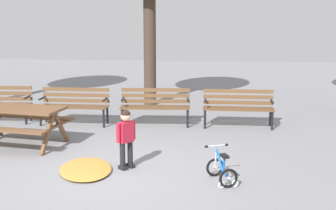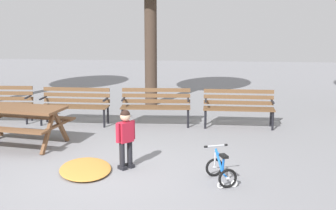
# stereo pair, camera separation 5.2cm
# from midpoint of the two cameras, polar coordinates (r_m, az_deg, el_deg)

# --- Properties ---
(ground) EXTENTS (36.00, 36.00, 0.00)m
(ground) POSITION_cam_midpoint_polar(r_m,az_deg,el_deg) (7.49, -8.05, -8.80)
(ground) COLOR gray
(picnic_table) EXTENTS (2.00, 1.62, 0.79)m
(picnic_table) POSITION_cam_midpoint_polar(r_m,az_deg,el_deg) (9.44, -18.39, -1.29)
(picnic_table) COLOR brown
(picnic_table) RESTS_ON ground
(park_bench_left) EXTENTS (1.60, 0.47, 0.85)m
(park_bench_left) POSITION_cam_midpoint_polar(r_m,az_deg,el_deg) (10.89, -11.73, 0.27)
(park_bench_left) COLOR brown
(park_bench_left) RESTS_ON ground
(park_bench_right) EXTENTS (1.63, 0.56, 0.85)m
(park_bench_right) POSITION_cam_midpoint_polar(r_m,az_deg,el_deg) (10.59, -1.73, 0.19)
(park_bench_right) COLOR brown
(park_bench_right) RESTS_ON ground
(park_bench_far_right) EXTENTS (1.60, 0.46, 0.85)m
(park_bench_far_right) POSITION_cam_midpoint_polar(r_m,az_deg,el_deg) (10.54, 8.61, 0.01)
(park_bench_far_right) COLOR brown
(park_bench_far_right) RESTS_ON ground
(child_standing) EXTENTS (0.29, 0.31, 1.01)m
(child_standing) POSITION_cam_midpoint_polar(r_m,az_deg,el_deg) (7.63, -5.47, -3.70)
(child_standing) COLOR black
(child_standing) RESTS_ON ground
(kids_bicycle) EXTENTS (0.53, 0.63, 0.54)m
(kids_bicycle) POSITION_cam_midpoint_polar(r_m,az_deg,el_deg) (7.16, 6.52, -8.02)
(kids_bicycle) COLOR black
(kids_bicycle) RESTS_ON ground
(leaf_pile) EXTENTS (1.17, 1.41, 0.07)m
(leaf_pile) POSITION_cam_midpoint_polar(r_m,az_deg,el_deg) (7.76, -10.43, -7.87)
(leaf_pile) COLOR #C68438
(leaf_pile) RESTS_ON ground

